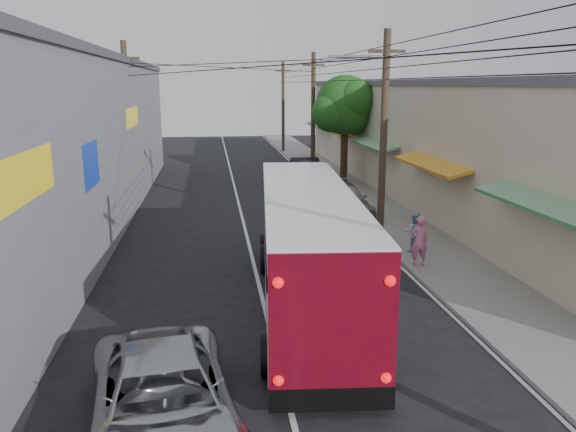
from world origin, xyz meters
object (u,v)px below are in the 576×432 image
Objects in this scene: parked_car_mid at (312,174)px; pedestrian_near at (419,241)px; pedestrian_far at (414,232)px; parked_suv at (342,201)px; jeepney at (163,402)px; coach_bus at (307,246)px; parked_car_far at (306,170)px.

pedestrian_near is (0.80, -15.69, 0.16)m from parked_car_mid.
parked_car_mid is 3.19× the size of pedestrian_far.
jeepney is at bearing -114.46° from parked_suv.
coach_bus reaches higher than parked_car_far.
parked_car_mid is (0.00, 7.94, 0.05)m from parked_suv.
pedestrian_near reaches higher than jeepney.
parked_car_far is at bearing 94.48° from parked_car_mid.
coach_bus reaches higher than pedestrian_far.
pedestrian_near is (4.19, 2.49, -0.72)m from coach_bus.
parked_suv is at bearing -63.82° from pedestrian_far.
parked_car_mid reaches higher than parked_suv.
parked_car_mid is 1.97m from parked_car_far.
parked_car_mid reaches higher than jeepney.
pedestrian_near reaches higher than parked_car_mid.
pedestrian_far is (0.38, 1.52, -0.10)m from pedestrian_near.
pedestrian_near is at bearing 91.26° from pedestrian_far.
parked_car_mid is at bearing -86.82° from pedestrian_near.
coach_bus is at bearing -99.64° from parked_car_far.
pedestrian_far is at bearing -80.60° from parked_suv.
coach_bus is 6.79× the size of pedestrian_near.
parked_car_mid is 2.80× the size of pedestrian_near.
coach_bus is at bearing 56.62° from pedestrian_far.
parked_car_mid is (6.87, 24.03, 0.07)m from jeepney.
jeepney is 12.73m from pedestrian_far.
jeepney is 11.33m from pedestrian_near.
parked_suv reaches higher than jeepney.
jeepney is at bearing -115.70° from coach_bus.
parked_car_far is 2.72× the size of pedestrian_near.
pedestrian_far reaches higher than parked_suv.
pedestrian_far is (1.18, -16.15, 0.10)m from parked_car_far.
coach_bus is 2.20× the size of parked_suv.
coach_bus is 6.87m from jeepney.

